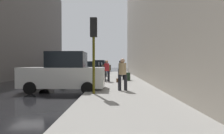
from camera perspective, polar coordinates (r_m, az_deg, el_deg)
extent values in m
plane|color=black|center=(13.16, -24.10, -5.92)|extent=(120.00, 120.00, 0.00)
cube|color=gray|center=(11.99, 3.15, -6.15)|extent=(4.00, 40.00, 0.15)
cube|color=silver|center=(10.35, -15.49, -3.18)|extent=(4.61, 1.86, 1.10)
cube|color=black|center=(10.27, -14.44, 2.27)|extent=(2.08, 1.57, 0.90)
cylinder|color=black|center=(11.75, -21.26, -5.16)|extent=(0.64, 0.22, 0.64)
cylinder|color=black|center=(10.08, -25.20, -6.21)|extent=(0.64, 0.22, 0.64)
cylinder|color=black|center=(10.99, -6.58, -5.52)|extent=(0.64, 0.22, 0.64)
cylinder|color=black|center=(9.18, -8.04, -6.82)|extent=(0.64, 0.22, 0.64)
cube|color=#B7BABF|center=(15.72, -9.97, -2.20)|extent=(4.21, 1.86, 0.84)
cube|color=black|center=(15.66, -9.26, 0.53)|extent=(1.90, 1.57, 0.70)
cylinder|color=black|center=(16.94, -13.94, -3.24)|extent=(0.64, 0.22, 0.64)
cylinder|color=black|center=(15.17, -15.70, -3.74)|extent=(0.64, 0.22, 0.64)
cylinder|color=black|center=(16.47, -4.69, -3.33)|extent=(0.64, 0.22, 0.64)
cylinder|color=black|center=(14.64, -5.37, -3.88)|extent=(0.64, 0.22, 0.64)
cube|color=slate|center=(20.72, -7.45, -1.42)|extent=(4.26, 1.98, 0.84)
cube|color=black|center=(20.68, -6.90, 0.66)|extent=(1.94, 1.62, 0.70)
cylinder|color=black|center=(21.83, -10.76, -2.27)|extent=(0.65, 0.24, 0.64)
cylinder|color=black|center=(20.02, -11.61, -2.58)|extent=(0.65, 0.24, 0.64)
cylinder|color=black|center=(21.56, -3.57, -2.30)|extent=(0.65, 0.24, 0.64)
cylinder|color=black|center=(19.72, -3.77, -2.61)|extent=(0.65, 0.24, 0.64)
cube|color=navy|center=(25.92, -5.86, -0.92)|extent=(4.21, 1.86, 0.84)
cube|color=black|center=(25.88, -5.42, 0.73)|extent=(1.90, 1.57, 0.70)
cylinder|color=black|center=(27.02, -8.53, -1.64)|extent=(0.64, 0.22, 0.64)
cylinder|color=black|center=(25.21, -9.17, -1.83)|extent=(0.64, 0.22, 0.64)
cylinder|color=black|center=(26.75, -2.74, -1.65)|extent=(0.64, 0.22, 0.64)
cylinder|color=black|center=(24.91, -2.96, -1.85)|extent=(0.64, 0.22, 0.64)
cube|color=brown|center=(31.90, -4.68, -0.32)|extent=(4.64, 1.94, 1.10)
cube|color=black|center=(31.88, -4.33, 1.44)|extent=(2.10, 1.61, 0.90)
cylinder|color=black|center=(32.97, -7.16, -1.15)|extent=(0.64, 0.23, 0.64)
cylinder|color=black|center=(31.14, -7.54, -1.28)|extent=(0.64, 0.23, 0.64)
cylinder|color=black|center=(32.77, -1.96, -1.16)|extent=(0.64, 0.23, 0.64)
cylinder|color=black|center=(30.93, -2.03, -1.29)|extent=(0.64, 0.23, 0.64)
cube|color=black|center=(37.56, -3.91, -0.12)|extent=(4.66, 2.01, 1.10)
cube|color=black|center=(37.54, -3.61, 1.38)|extent=(2.13, 1.64, 0.90)
cylinder|color=black|center=(38.57, -6.08, -0.83)|extent=(0.65, 0.24, 0.64)
cylinder|color=black|center=(36.74, -6.30, -0.93)|extent=(0.65, 0.24, 0.64)
cylinder|color=black|center=(38.46, -1.63, -0.83)|extent=(0.65, 0.24, 0.64)
cylinder|color=black|center=(36.62, -1.63, -0.93)|extent=(0.65, 0.24, 0.64)
cylinder|color=red|center=(15.41, -3.25, -3.24)|extent=(0.22, 0.22, 0.55)
sphere|color=red|center=(15.38, -3.25, -2.02)|extent=(0.20, 0.20, 0.20)
cylinder|color=red|center=(15.41, -3.84, -3.14)|extent=(0.10, 0.09, 0.09)
cylinder|color=red|center=(15.39, -2.65, -3.14)|extent=(0.10, 0.09, 0.09)
cylinder|color=#514C0F|center=(8.34, -6.01, 3.62)|extent=(0.12, 0.12, 3.60)
cube|color=black|center=(8.51, -6.02, 12.74)|extent=(0.32, 0.24, 0.90)
sphere|color=red|center=(8.70, -5.93, 14.37)|extent=(0.14, 0.14, 0.14)
sphere|color=yellow|center=(8.64, -5.92, 12.56)|extent=(0.14, 0.14, 0.14)
sphere|color=green|center=(8.59, -5.92, 10.73)|extent=(0.14, 0.14, 0.14)
cylinder|color=black|center=(15.80, 3.77, -2.59)|extent=(0.18, 0.18, 0.85)
cylinder|color=black|center=(15.78, 2.62, -2.59)|extent=(0.18, 0.18, 0.85)
cylinder|color=black|center=(15.76, 3.20, 0.08)|extent=(0.41, 0.41, 0.62)
sphere|color=beige|center=(15.76, 3.20, 1.64)|extent=(0.24, 0.24, 0.24)
cylinder|color=black|center=(15.76, 3.20, 1.90)|extent=(0.34, 0.34, 0.02)
cylinder|color=black|center=(15.76, 3.20, 2.12)|extent=(0.23, 0.23, 0.11)
cylinder|color=black|center=(14.06, -1.11, -3.04)|extent=(0.21, 0.21, 0.85)
cylinder|color=black|center=(14.01, -2.40, -3.05)|extent=(0.21, 0.21, 0.85)
cylinder|color=#A51E23|center=(14.00, -1.75, -0.04)|extent=(0.47, 0.47, 0.62)
sphere|color=#997051|center=(14.00, -1.75, 1.72)|extent=(0.24, 0.24, 0.24)
cylinder|color=#333338|center=(20.04, 2.24, -1.82)|extent=(0.21, 0.21, 0.85)
cylinder|color=#333338|center=(20.11, 3.14, -1.81)|extent=(0.21, 0.21, 0.85)
cylinder|color=#4C5156|center=(20.05, 2.69, 0.28)|extent=(0.46, 0.46, 0.62)
sphere|color=#997051|center=(20.05, 2.69, 1.51)|extent=(0.24, 0.24, 0.24)
cylinder|color=black|center=(20.05, 2.69, 1.72)|extent=(0.34, 0.34, 0.02)
cylinder|color=black|center=(20.05, 2.69, 1.89)|extent=(0.23, 0.23, 0.11)
cylinder|color=black|center=(9.37, 2.50, -5.08)|extent=(0.18, 0.18, 0.85)
cylinder|color=black|center=(9.38, 4.46, -5.08)|extent=(0.18, 0.18, 0.85)
cylinder|color=tan|center=(9.32, 3.49, -0.59)|extent=(0.41, 0.41, 0.62)
sphere|color=tan|center=(9.32, 3.49, 2.06)|extent=(0.24, 0.24, 0.24)
cube|color=black|center=(15.05, 5.28, -3.10)|extent=(0.44, 0.61, 0.68)
cylinder|color=#333333|center=(15.02, 5.28, -1.12)|extent=(0.02, 0.02, 0.36)
cube|color=#472D19|center=(13.68, 2.09, -4.35)|extent=(0.32, 0.44, 0.28)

